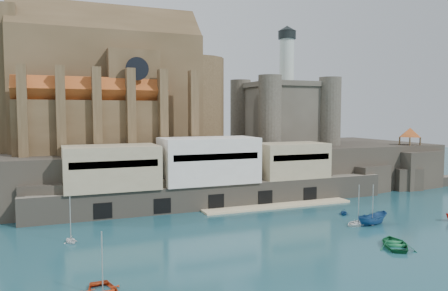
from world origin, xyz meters
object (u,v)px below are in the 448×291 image
Objects in this scene: church at (117,92)px; pavilion at (410,133)px; castle_keep at (283,110)px; boat_2 at (372,225)px.

pavilion is at bearing -13.48° from church.
castle_keep reaches higher than boat_2.
boat_2 is (-32.79, -25.44, -12.73)m from pavilion.
pavilion is at bearing -30.18° from castle_keep.
castle_keep is 44.99m from boat_2.
church is 40.39m from castle_keep.
church is 7.34× the size of pavilion.
church reaches higher than castle_keep.
church is at bearing 31.25° from boat_2.
castle_keep is at bearing 149.82° from pavilion.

